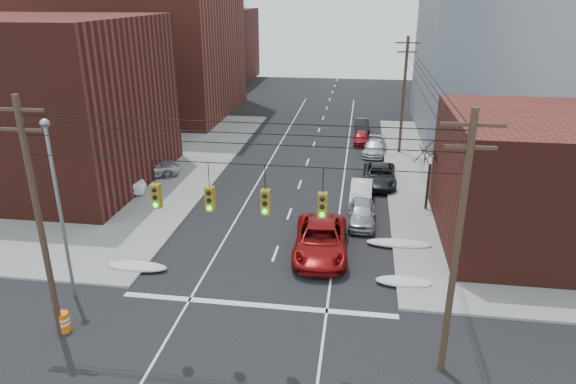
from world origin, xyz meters
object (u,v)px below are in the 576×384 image
(parked_car_b, at_px, (361,192))
(parked_car_c, at_px, (379,175))
(construction_barrel, at_px, (64,322))
(parked_car_f, at_px, (362,126))
(lot_car_d, at_px, (106,154))
(parked_car_e, at_px, (361,138))
(lot_car_a, at_px, (114,185))
(parked_car_a, at_px, (362,213))
(lot_car_c, at_px, (104,160))
(parked_car_d, at_px, (375,147))
(lot_car_b, at_px, (149,168))
(red_pickup, at_px, (321,240))

(parked_car_b, height_order, parked_car_c, parked_car_c)
(parked_car_b, distance_m, construction_barrel, 22.31)
(parked_car_f, height_order, lot_car_d, lot_car_d)
(parked_car_e, bearing_deg, lot_car_a, -137.30)
(parked_car_c, bearing_deg, parked_car_a, -98.98)
(parked_car_f, bearing_deg, lot_car_c, -147.95)
(parked_car_c, xyz_separation_m, construction_barrel, (-14.78, -21.78, -0.28))
(parked_car_d, bearing_deg, parked_car_b, -88.18)
(parked_car_d, bearing_deg, parked_car_f, 106.10)
(lot_car_d, height_order, construction_barrel, lot_car_d)
(lot_car_a, bearing_deg, lot_car_b, -27.05)
(parked_car_d, relative_size, lot_car_c, 1.14)
(lot_car_c, xyz_separation_m, construction_barrel, (9.34, -22.53, -0.26))
(lot_car_d, bearing_deg, parked_car_b, -109.97)
(parked_car_e, xyz_separation_m, parked_car_f, (0.00, 5.10, 0.05))
(parked_car_a, height_order, parked_car_e, parked_car_a)
(lot_car_c, bearing_deg, parked_car_b, -113.44)
(lot_car_a, distance_m, construction_barrel, 17.06)
(parked_car_b, relative_size, parked_car_f, 1.05)
(parked_car_f, bearing_deg, construction_barrel, -112.46)
(red_pickup, xyz_separation_m, parked_car_e, (2.12, 24.46, -0.27))
(lot_car_b, xyz_separation_m, lot_car_c, (-4.99, 1.82, -0.10))
(parked_car_e, distance_m, lot_car_b, 21.78)
(parked_car_a, relative_size, parked_car_f, 1.03)
(red_pickup, distance_m, lot_car_a, 17.86)
(red_pickup, bearing_deg, parked_car_f, 83.02)
(red_pickup, distance_m, parked_car_d, 21.31)
(parked_car_d, xyz_separation_m, lot_car_b, (-18.88, -9.48, 0.17))
(lot_car_b, relative_size, lot_car_c, 1.22)
(parked_car_b, bearing_deg, lot_car_b, 172.30)
(construction_barrel, bearing_deg, parked_car_b, 53.22)
(parked_car_e, distance_m, parked_car_f, 5.10)
(parked_car_a, relative_size, parked_car_d, 0.92)
(parked_car_b, bearing_deg, parked_car_a, -87.28)
(parked_car_e, bearing_deg, parked_car_a, -89.78)
(red_pickup, height_order, lot_car_c, red_pickup)
(parked_car_e, relative_size, lot_car_d, 0.87)
(parked_car_f, bearing_deg, parked_car_e, -93.66)
(red_pickup, bearing_deg, lot_car_c, 143.89)
(lot_car_d, bearing_deg, parked_car_f, -62.55)
(parked_car_a, height_order, lot_car_c, parked_car_a)
(parked_car_a, xyz_separation_m, parked_car_f, (-0.26, 24.85, -0.04))
(parked_car_c, height_order, parked_car_d, parked_car_c)
(red_pickup, relative_size, lot_car_c, 1.59)
(lot_car_d, bearing_deg, lot_car_c, -166.86)
(red_pickup, height_order, lot_car_a, red_pickup)
(parked_car_d, height_order, lot_car_c, parked_car_d)
(parked_car_a, xyz_separation_m, construction_barrel, (-13.45, -13.88, -0.25))
(lot_car_c, bearing_deg, red_pickup, -135.06)
(lot_car_a, relative_size, lot_car_c, 1.10)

